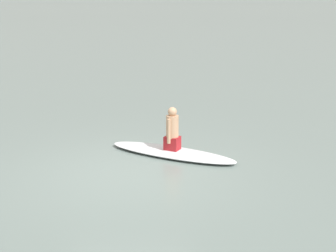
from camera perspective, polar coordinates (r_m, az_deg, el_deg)
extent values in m
plane|color=slate|center=(10.11, -4.28, -5.09)|extent=(400.00, 400.00, 0.00)
ellipsoid|color=white|center=(11.02, 0.47, -2.90)|extent=(2.86, 2.05, 0.14)
cube|color=#A51E23|center=(10.95, 0.47, -1.87)|extent=(0.38, 0.36, 0.28)
cylinder|color=tan|center=(10.85, 0.48, -0.06)|extent=(0.36, 0.36, 0.47)
sphere|color=tan|center=(10.77, 0.48, 1.58)|extent=(0.19, 0.19, 0.19)
cylinder|color=tan|center=(10.73, 0.09, -0.58)|extent=(0.10, 0.10, 0.52)
cylinder|color=tan|center=(11.01, 0.85, -0.17)|extent=(0.10, 0.10, 0.52)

